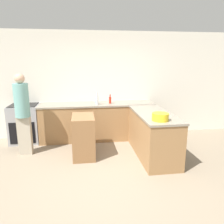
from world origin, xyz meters
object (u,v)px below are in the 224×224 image
object	(u,v)px
island_table	(84,136)
vinegar_bottle_clear	(97,100)
dish_soap_bottle	(97,101)
hot_sauce_bottle	(110,100)
range_oven	(25,124)
mixing_bowl	(160,117)
person_by_range	(23,111)

from	to	relation	value
island_table	vinegar_bottle_clear	xyz separation A→B (m)	(0.35, 0.84, 0.61)
dish_soap_bottle	hot_sauce_bottle	size ratio (longest dim) A/B	0.82
island_table	dish_soap_bottle	size ratio (longest dim) A/B	4.64
range_oven	mixing_bowl	distance (m)	3.33
island_table	mixing_bowl	bearing A→B (deg)	-28.66
hot_sauce_bottle	range_oven	bearing A→B (deg)	178.45
mixing_bowl	dish_soap_bottle	world-z (taller)	dish_soap_bottle
vinegar_bottle_clear	hot_sauce_bottle	bearing A→B (deg)	21.66
hot_sauce_bottle	person_by_range	bearing A→B (deg)	-160.17
mixing_bowl	hot_sauce_bottle	size ratio (longest dim) A/B	1.30
island_table	mixing_bowl	distance (m)	1.65
range_oven	vinegar_bottle_clear	world-z (taller)	vinegar_bottle_clear
dish_soap_bottle	range_oven	bearing A→B (deg)	179.68
island_table	person_by_range	distance (m)	1.37
mixing_bowl	vinegar_bottle_clear	xyz separation A→B (m)	(-1.01, 1.58, 0.05)
island_table	person_by_range	xyz separation A→B (m)	(-1.24, 0.28, 0.51)
island_table	mixing_bowl	world-z (taller)	mixing_bowl
island_table	hot_sauce_bottle	distance (m)	1.32
island_table	range_oven	bearing A→B (deg)	143.99
range_oven	person_by_range	size ratio (longest dim) A/B	0.54
range_oven	dish_soap_bottle	bearing A→B (deg)	-0.32
person_by_range	mixing_bowl	bearing A→B (deg)	-21.41
range_oven	island_table	distance (m)	1.74
hot_sauce_bottle	dish_soap_bottle	bearing A→B (deg)	171.99
island_table	vinegar_bottle_clear	size ratio (longest dim) A/B	2.82
range_oven	dish_soap_bottle	distance (m)	1.84
island_table	hot_sauce_bottle	xyz separation A→B (m)	(0.68, 0.97, 0.58)
island_table	dish_soap_bottle	bearing A→B (deg)	70.88
range_oven	vinegar_bottle_clear	bearing A→B (deg)	-6.13
range_oven	dish_soap_bottle	world-z (taller)	dish_soap_bottle
mixing_bowl	person_by_range	distance (m)	2.79
person_by_range	island_table	bearing A→B (deg)	-12.53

